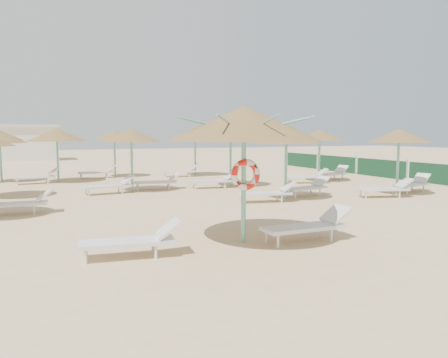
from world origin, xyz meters
name	(u,v)px	position (x,y,z in m)	size (l,w,h in m)	color
ground	(221,241)	(0.00, 0.00, 0.00)	(120.00, 120.00, 0.00)	tan
main_palapa	(244,124)	(0.43, -0.31, 2.68)	(3.43, 3.43, 3.08)	#68B59E
lounger_main_a	(134,240)	(-2.11, -0.54, 0.35)	(2.07, 0.84, 0.73)	silver
lounger_main_b	(309,225)	(1.86, -0.83, 0.37)	(2.13, 0.66, 0.77)	silver
palapa_field	(156,137)	(1.20, 10.40, 2.29)	(19.43, 14.26, 2.72)	#68B59E
service_hut	(11,142)	(-6.00, 35.00, 1.64)	(8.40, 4.40, 3.25)	silver
windbreak_fence	(381,168)	(14.00, 9.96, 0.50)	(0.08, 19.84, 1.10)	#174624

